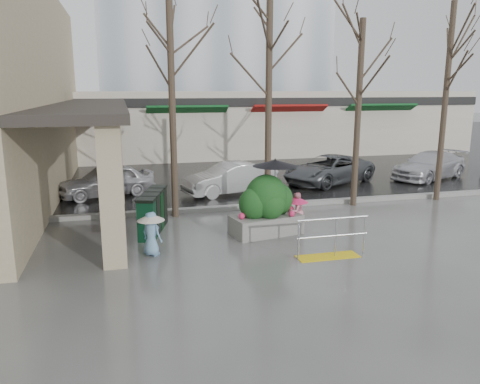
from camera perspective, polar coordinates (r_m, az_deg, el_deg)
name	(u,v)px	position (r m, az deg, el deg)	size (l,w,h in m)	color
ground	(265,246)	(12.76, 3.02, -6.57)	(120.00, 120.00, 0.00)	#51514F
street_asphalt	(174,148)	(33.96, -7.99, 5.32)	(120.00, 36.00, 0.01)	black
curb	(231,208)	(16.44, -1.08, -1.92)	(120.00, 0.30, 0.15)	gray
canopy_slab	(89,103)	(19.56, -17.98, 10.31)	(2.80, 18.00, 0.25)	#2D2823
pillar_front	(112,195)	(11.28, -15.39, -0.31)	(0.55, 0.55, 3.50)	tan
pillar_back	(115,156)	(17.68, -15.05, 4.21)	(0.55, 0.55, 3.50)	tan
storefront_row	(212,123)	(30.08, -3.41, 8.35)	(34.00, 6.74, 4.00)	beige
handrail	(330,242)	(12.05, 10.97, -6.06)	(1.90, 0.50, 1.03)	yellow
tree_west	(171,58)	(15.23, -8.44, 15.83)	(3.20, 3.20, 6.80)	#382B21
tree_midwest	(269,55)	(15.89, 3.58, 16.33)	(3.20, 3.20, 7.00)	#382B21
tree_mideast	(360,68)	(17.16, 14.48, 14.43)	(3.20, 3.20, 6.50)	#382B21
tree_east	(450,54)	(19.08, 24.18, 15.10)	(3.20, 3.20, 7.20)	#382B21
woman	(275,185)	(13.73, 4.27, 0.81)	(1.34, 1.34, 2.19)	black
child_pink	(296,208)	(14.12, 6.85, -1.96)	(0.71, 0.71, 1.14)	pink
child_blue	(151,229)	(12.05, -10.77, -4.46)	(0.70, 0.70, 1.15)	#6F9CC5
planter	(266,206)	(13.59, 3.22, -1.68)	(2.18, 1.40, 1.76)	slate
news_boxes	(153,212)	(14.05, -10.54, -2.39)	(1.05, 2.21, 1.21)	#0B341E
car_a	(106,181)	(19.14, -15.99, 1.35)	(1.49, 3.70, 1.26)	silver
car_b	(230,178)	(18.82, -1.20, 1.66)	(1.33, 3.82, 1.26)	silver
car_c	(329,169)	(21.31, 10.77, 2.72)	(2.09, 4.53, 1.26)	#54585C
car_d	(429,165)	(23.80, 22.09, 3.02)	(1.77, 4.34, 1.26)	silver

